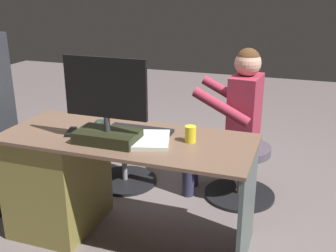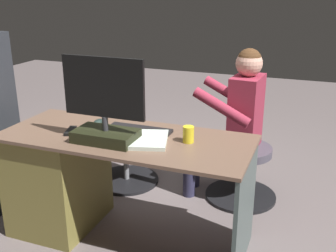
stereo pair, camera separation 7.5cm
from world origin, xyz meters
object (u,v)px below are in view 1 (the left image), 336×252
keyboard (140,130)px  tv_remote (71,132)px  visitor_chair (241,168)px  cup (190,134)px  monitor (107,114)px  office_chair_teddy (124,156)px  teddy_bear (123,116)px  desk (71,176)px  computer_mouse (99,123)px  person (233,113)px

keyboard → tv_remote: keyboard is taller
visitor_chair → tv_remote: bearing=42.2°
tv_remote → cup: bearing=170.3°
monitor → office_chair_teddy: (0.31, -0.85, -0.66)m
cup → teddy_bear: 1.06m
desk → tv_remote: tv_remote is taller
cup → computer_mouse: bearing=-7.8°
monitor → keyboard: size_ratio=1.22×
visitor_chair → office_chair_teddy: bearing=4.7°
desk → computer_mouse: 0.42m
computer_mouse → teddy_bear: bearing=-79.4°
computer_mouse → visitor_chair: (-0.86, -0.68, -0.50)m
computer_mouse → office_chair_teddy: computer_mouse is taller
tv_remote → office_chair_teddy: bearing=-106.0°
teddy_bear → keyboard: bearing=123.6°
computer_mouse → cup: cup is taller
desk → keyboard: (-0.47, -0.11, 0.35)m
tv_remote → person: bearing=-152.8°
monitor → cup: bearing=-160.7°
tv_remote → visitor_chair: tv_remote is taller
tv_remote → person: (-0.87, -0.86, -0.04)m
person → visitor_chair: bearing=-175.3°
monitor → office_chair_teddy: monitor is taller
desk → monitor: size_ratio=3.08×
cup → teddy_bear: size_ratio=0.28×
cup → office_chair_teddy: cup is taller
person → desk: bearing=40.5°
monitor → person: monitor is taller
tv_remote → monitor: bearing=151.0°
office_chair_teddy → person: bearing=-175.3°
person → computer_mouse: bearing=40.7°
teddy_bear → person: (-0.89, -0.06, 0.10)m
tv_remote → visitor_chair: (-0.96, -0.87, -0.49)m
monitor → keyboard: (-0.11, -0.23, -0.16)m
tv_remote → desk: bearing=-56.6°
monitor → teddy_bear: 0.96m
computer_mouse → monitor: bearing=127.8°
person → monitor: bearing=57.8°
cup → person: person is taller
monitor → visitor_chair: monitor is taller
desk → office_chair_teddy: 0.75m
tv_remote → person: 1.23m
computer_mouse → visitor_chair: computer_mouse is taller
desk → tv_remote: bearing=140.8°
office_chair_teddy → teddy_bear: (0.00, -0.01, 0.36)m
desk → computer_mouse: bearing=-140.5°
cup → tv_remote: bearing=7.8°
monitor → tv_remote: monitor is taller
office_chair_teddy → teddy_bear: size_ratio=1.56×
office_chair_teddy → monitor: bearing=110.1°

